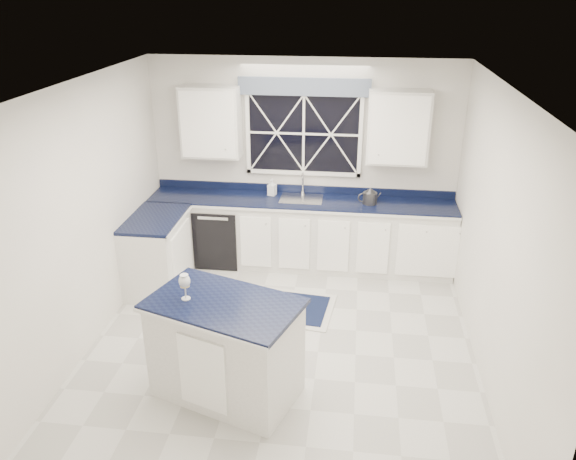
# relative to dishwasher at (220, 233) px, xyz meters

# --- Properties ---
(ground) EXTENTS (4.50, 4.50, 0.00)m
(ground) POSITION_rel_dishwasher_xyz_m (1.10, -1.95, -0.41)
(ground) COLOR beige
(ground) RESTS_ON ground
(back_wall) EXTENTS (4.00, 0.10, 2.70)m
(back_wall) POSITION_rel_dishwasher_xyz_m (1.10, 0.30, 0.94)
(back_wall) COLOR silver
(back_wall) RESTS_ON ground
(base_cabinets) EXTENTS (3.99, 1.60, 0.90)m
(base_cabinets) POSITION_rel_dishwasher_xyz_m (0.77, -0.17, 0.04)
(base_cabinets) COLOR white
(base_cabinets) RESTS_ON ground
(countertop) EXTENTS (3.98, 0.64, 0.04)m
(countertop) POSITION_rel_dishwasher_xyz_m (1.10, 0.00, 0.51)
(countertop) COLOR black
(countertop) RESTS_ON base_cabinets
(dishwasher) EXTENTS (0.60, 0.58, 0.82)m
(dishwasher) POSITION_rel_dishwasher_xyz_m (0.00, 0.00, 0.00)
(dishwasher) COLOR black
(dishwasher) RESTS_ON ground
(window) EXTENTS (1.65, 0.09, 1.26)m
(window) POSITION_rel_dishwasher_xyz_m (1.10, 0.25, 1.42)
(window) COLOR black
(window) RESTS_ON ground
(upper_cabinets) EXTENTS (3.10, 0.34, 0.90)m
(upper_cabinets) POSITION_rel_dishwasher_xyz_m (1.10, 0.13, 1.49)
(upper_cabinets) COLOR white
(upper_cabinets) RESTS_ON ground
(faucet) EXTENTS (0.05, 0.20, 0.30)m
(faucet) POSITION_rel_dishwasher_xyz_m (1.10, 0.19, 0.69)
(faucet) COLOR silver
(faucet) RESTS_ON countertop
(island) EXTENTS (1.50, 1.18, 0.98)m
(island) POSITION_rel_dishwasher_xyz_m (0.70, -2.67, 0.08)
(island) COLOR white
(island) RESTS_ON ground
(rug) EXTENTS (1.41, 0.95, 0.02)m
(rug) POSITION_rel_dishwasher_xyz_m (0.93, -1.13, -0.40)
(rug) COLOR beige
(rug) RESTS_ON ground
(kettle) EXTENTS (0.30, 0.22, 0.21)m
(kettle) POSITION_rel_dishwasher_xyz_m (1.98, -0.02, 0.63)
(kettle) COLOR #313134
(kettle) RESTS_ON countertop
(wine_glass) EXTENTS (0.10, 0.10, 0.24)m
(wine_glass) POSITION_rel_dishwasher_xyz_m (0.36, -2.66, 0.74)
(wine_glass) COLOR silver
(wine_glass) RESTS_ON island
(soap_bottle) EXTENTS (0.12, 0.12, 0.22)m
(soap_bottle) POSITION_rel_dishwasher_xyz_m (0.70, 0.13, 0.64)
(soap_bottle) COLOR silver
(soap_bottle) RESTS_ON countertop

